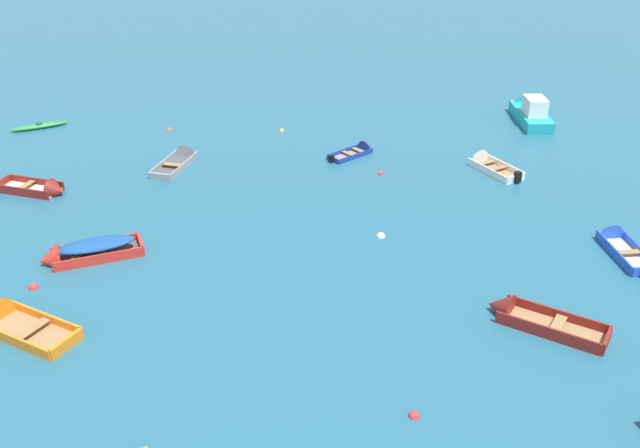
{
  "coord_description": "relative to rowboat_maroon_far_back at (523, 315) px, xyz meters",
  "views": [
    {
      "loc": [
        -5.21,
        -4.13,
        15.16
      ],
      "look_at": [
        0.0,
        23.51,
        0.15
      ],
      "focal_mm": 39.46,
      "sensor_mm": 36.0,
      "label": 1
    }
  ],
  "objects": [
    {
      "name": "rowboat_maroon_far_back",
      "position": [
        0.0,
        0.0,
        0.0
      ],
      "size": [
        3.99,
        3.8,
        1.2
      ],
      "color": "#99754C",
      "rests_on": "ground_plane"
    },
    {
      "name": "rowboat_deep_blue_back_row_center",
      "position": [
        -2.04,
        16.74,
        -0.08
      ],
      "size": [
        3.05,
        2.32,
        0.92
      ],
      "color": "gray",
      "rests_on": "ground_plane"
    },
    {
      "name": "motor_launch_turquoise_far_left",
      "position": [
        9.73,
        20.0,
        0.34
      ],
      "size": [
        2.38,
        5.3,
        2.04
      ],
      "color": "teal",
      "rests_on": "ground_plane"
    },
    {
      "name": "rowboat_red_outer_left",
      "position": [
        -16.27,
        7.45,
        0.14
      ],
      "size": [
        4.35,
        2.08,
        1.28
      ],
      "color": "#4C4C51",
      "rests_on": "ground_plane"
    },
    {
      "name": "rowboat_orange_near_right",
      "position": [
        -18.4,
        3.2,
        -0.02
      ],
      "size": [
        4.16,
        3.75,
        1.42
      ],
      "color": "#99754C",
      "rests_on": "ground_plane"
    },
    {
      "name": "rowboat_white_far_right",
      "position": [
        4.12,
        13.56,
        -0.03
      ],
      "size": [
        2.31,
        3.73,
        1.18
      ],
      "color": "#99754C",
      "rests_on": "ground_plane"
    },
    {
      "name": "rowboat_grey_near_camera",
      "position": [
        -11.93,
        17.41,
        -0.04
      ],
      "size": [
        2.78,
        4.0,
        1.16
      ],
      "color": "#4C4C51",
      "rests_on": "ground_plane"
    },
    {
      "name": "kayak_green_midfield_left",
      "position": [
        -20.52,
        24.18,
        -0.06
      ],
      "size": [
        3.41,
        1.48,
        0.32
      ],
      "color": "#288C3D",
      "rests_on": "ground_plane"
    },
    {
      "name": "rowboat_blue_midfield_right",
      "position": [
        6.36,
        4.33,
        -0.02
      ],
      "size": [
        1.46,
        3.98,
        1.08
      ],
      "color": "beige",
      "rests_on": "ground_plane"
    },
    {
      "name": "rowboat_maroon_cluster_inner",
      "position": [
        -18.75,
        14.42,
        -0.01
      ],
      "size": [
        3.8,
        2.79,
        1.18
      ],
      "color": "beige",
      "rests_on": "ground_plane"
    },
    {
      "name": "mooring_buoy_between_boats_left",
      "position": [
        -17.89,
        5.55,
        -0.21
      ],
      "size": [
        0.39,
        0.39,
        0.39
      ],
      "primitive_type": "sphere",
      "color": "red",
      "rests_on": "ground_plane"
    },
    {
      "name": "mooring_buoy_midfield",
      "position": [
        -5.35,
        -3.99,
        -0.21
      ],
      "size": [
        0.35,
        0.35,
        0.35
      ],
      "primitive_type": "sphere",
      "color": "red",
      "rests_on": "ground_plane"
    },
    {
      "name": "mooring_buoy_between_boats_right",
      "position": [
        -1.68,
        13.63,
        -0.21
      ],
      "size": [
        0.28,
        0.28,
        0.28
      ],
      "primitive_type": "sphere",
      "color": "red",
      "rests_on": "ground_plane"
    },
    {
      "name": "mooring_buoy_central",
      "position": [
        -3.43,
        7.03,
        -0.21
      ],
      "size": [
        0.39,
        0.39,
        0.39
      ],
      "primitive_type": "sphere",
      "color": "silver",
      "rests_on": "ground_plane"
    },
    {
      "name": "mooring_buoy_far_field",
      "position": [
        -12.68,
        22.43,
        -0.21
      ],
      "size": [
        0.3,
        0.3,
        0.3
      ],
      "primitive_type": "sphere",
      "color": "orange",
      "rests_on": "ground_plane"
    },
    {
      "name": "mooring_buoy_near_foreground",
      "position": [
        -5.93,
        21.0,
        -0.21
      ],
      "size": [
        0.29,
        0.29,
        0.29
      ],
      "primitive_type": "sphere",
      "color": "yellow",
      "rests_on": "ground_plane"
    }
  ]
}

